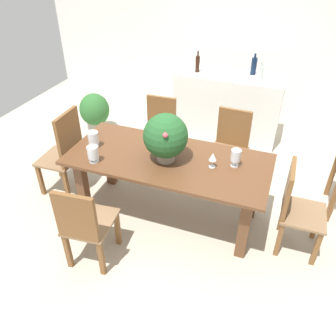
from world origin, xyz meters
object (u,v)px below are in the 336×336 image
at_px(dining_table, 168,169).
at_px(crystal_vase_left, 236,156).
at_px(wine_bottle_clear, 254,66).
at_px(chair_foot_end, 295,205).
at_px(kitchen_counter, 227,106).
at_px(chair_head_end, 65,150).
at_px(wine_bottle_tall, 261,72).
at_px(wine_glass, 213,157).
at_px(chair_far_right, 230,144).
at_px(crystal_vase_right, 93,138).
at_px(flower_centerpiece, 166,137).
at_px(chair_far_left, 159,131).
at_px(potted_plant_floor, 95,112).
at_px(chair_near_left, 85,224).
at_px(crystal_vase_center_near, 93,153).
at_px(wine_bottle_amber, 198,64).

bearing_deg(dining_table, crystal_vase_left, 8.17).
height_order(dining_table, wine_bottle_clear, wine_bottle_clear).
xyz_separation_m(chair_foot_end, kitchen_counter, (-1.09, 2.03, -0.02)).
height_order(chair_head_end, wine_bottle_tall, wine_bottle_tall).
bearing_deg(wine_bottle_clear, kitchen_counter, -162.93).
bearing_deg(chair_head_end, wine_glass, 88.01).
relative_size(chair_head_end, wine_bottle_tall, 4.51).
distance_m(crystal_vase_left, wine_bottle_tall, 1.92).
bearing_deg(chair_far_right, kitchen_counter, 106.86).
bearing_deg(crystal_vase_right, flower_centerpiece, 2.04).
height_order(wine_glass, kitchen_counter, kitchen_counter).
distance_m(chair_far_left, potted_plant_floor, 1.39).
distance_m(chair_near_left, crystal_vase_right, 0.97).
xyz_separation_m(crystal_vase_left, crystal_vase_center_near, (-1.32, -0.41, -0.01)).
bearing_deg(wine_bottle_tall, chair_far_right, -96.39).
distance_m(flower_centerpiece, crystal_vase_right, 0.81).
height_order(chair_foot_end, potted_plant_floor, chair_foot_end).
bearing_deg(chair_head_end, crystal_vase_left, 90.77).
distance_m(chair_far_right, kitchen_counter, 1.16).
bearing_deg(flower_centerpiece, chair_near_left, -116.90).
bearing_deg(chair_far_left, kitchen_counter, 58.48).
distance_m(flower_centerpiece, wine_bottle_clear, 2.21).
bearing_deg(wine_bottle_clear, chair_near_left, -107.03).
height_order(dining_table, crystal_vase_left, crystal_vase_left).
bearing_deg(wine_bottle_tall, wine_bottle_clear, 133.84).
xyz_separation_m(chair_far_right, wine_bottle_tall, (0.12, 1.10, 0.55)).
distance_m(crystal_vase_center_near, crystal_vase_right, 0.29).
bearing_deg(flower_centerpiece, kitchen_counter, 84.55).
xyz_separation_m(chair_far_left, potted_plant_floor, (-1.27, 0.52, -0.17)).
bearing_deg(wine_bottle_clear, chair_far_left, -127.57).
bearing_deg(dining_table, wine_bottle_amber, 98.32).
xyz_separation_m(crystal_vase_center_near, wine_bottle_amber, (0.38, 2.26, 0.24)).
distance_m(dining_table, crystal_vase_right, 0.84).
relative_size(chair_head_end, wine_bottle_clear, 3.59).
height_order(chair_far_right, chair_head_end, chair_head_end).
distance_m(flower_centerpiece, crystal_vase_left, 0.70).
height_order(flower_centerpiece, potted_plant_floor, flower_centerpiece).
relative_size(chair_near_left, wine_bottle_clear, 3.14).
distance_m(crystal_vase_right, wine_bottle_tall, 2.50).
bearing_deg(dining_table, wine_glass, 0.26).
height_order(chair_far_left, chair_far_right, chair_far_left).
bearing_deg(flower_centerpiece, crystal_vase_right, -177.96).
relative_size(chair_near_left, crystal_vase_center_near, 5.32).
height_order(crystal_vase_left, wine_bottle_tall, wine_bottle_tall).
xyz_separation_m(wine_glass, kitchen_counter, (-0.27, 2.03, -0.37)).
distance_m(wine_bottle_clear, potted_plant_floor, 2.44).
height_order(crystal_vase_center_near, potted_plant_floor, crystal_vase_center_near).
distance_m(chair_head_end, wine_bottle_clear, 2.78).
bearing_deg(crystal_vase_center_near, flower_centerpiece, 23.18).
height_order(wine_bottle_clear, wine_bottle_amber, wine_bottle_amber).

